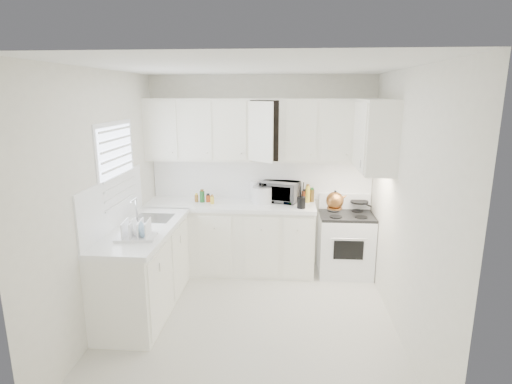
# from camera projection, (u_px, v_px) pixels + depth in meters

# --- Properties ---
(floor) EXTENTS (3.20, 3.20, 0.00)m
(floor) POSITION_uv_depth(u_px,v_px,m) (251.00, 321.00, 4.39)
(floor) COLOR silver
(floor) RESTS_ON ground
(ceiling) EXTENTS (3.20, 3.20, 0.00)m
(ceiling) POSITION_uv_depth(u_px,v_px,m) (250.00, 67.00, 3.78)
(ceiling) COLOR white
(ceiling) RESTS_ON ground
(wall_back) EXTENTS (3.00, 0.00, 3.00)m
(wall_back) POSITION_uv_depth(u_px,v_px,m) (261.00, 173.00, 5.64)
(wall_back) COLOR white
(wall_back) RESTS_ON ground
(wall_front) EXTENTS (3.00, 0.00, 3.00)m
(wall_front) POSITION_uv_depth(u_px,v_px,m) (226.00, 271.00, 2.54)
(wall_front) COLOR white
(wall_front) RESTS_ON ground
(wall_left) EXTENTS (0.00, 3.20, 3.20)m
(wall_left) POSITION_uv_depth(u_px,v_px,m) (104.00, 200.00, 4.20)
(wall_left) COLOR white
(wall_left) RESTS_ON ground
(wall_right) EXTENTS (0.00, 3.20, 3.20)m
(wall_right) POSITION_uv_depth(u_px,v_px,m) (405.00, 207.00, 3.97)
(wall_right) COLOR white
(wall_right) RESTS_ON ground
(window_blinds) EXTENTS (0.06, 0.96, 1.06)m
(window_blinds) POSITION_uv_depth(u_px,v_px,m) (118.00, 170.00, 4.48)
(window_blinds) COLOR white
(window_blinds) RESTS_ON wall_left
(lower_cabinets_back) EXTENTS (2.22, 0.60, 0.90)m
(lower_cabinets_back) POSITION_uv_depth(u_px,v_px,m) (231.00, 239.00, 5.58)
(lower_cabinets_back) COLOR white
(lower_cabinets_back) RESTS_ON floor
(lower_cabinets_left) EXTENTS (0.60, 1.60, 0.90)m
(lower_cabinets_left) POSITION_uv_depth(u_px,v_px,m) (145.00, 271.00, 4.57)
(lower_cabinets_left) COLOR white
(lower_cabinets_left) RESTS_ON floor
(countertop_back) EXTENTS (2.24, 0.64, 0.05)m
(countertop_back) POSITION_uv_depth(u_px,v_px,m) (230.00, 205.00, 5.46)
(countertop_back) COLOR white
(countertop_back) RESTS_ON lower_cabinets_back
(countertop_left) EXTENTS (0.64, 1.62, 0.05)m
(countertop_left) POSITION_uv_depth(u_px,v_px,m) (143.00, 230.00, 4.46)
(countertop_left) COLOR white
(countertop_left) RESTS_ON lower_cabinets_left
(backsplash_back) EXTENTS (2.98, 0.02, 0.55)m
(backsplash_back) POSITION_uv_depth(u_px,v_px,m) (261.00, 179.00, 5.65)
(backsplash_back) COLOR white
(backsplash_back) RESTS_ON wall_back
(backsplash_left) EXTENTS (0.02, 1.60, 0.55)m
(backsplash_left) POSITION_uv_depth(u_px,v_px,m) (114.00, 203.00, 4.41)
(backsplash_left) COLOR white
(backsplash_left) RESTS_ON wall_left
(upper_cabinets_back) EXTENTS (3.00, 0.33, 0.80)m
(upper_cabinets_back) POSITION_uv_depth(u_px,v_px,m) (260.00, 161.00, 5.43)
(upper_cabinets_back) COLOR white
(upper_cabinets_back) RESTS_ON wall_back
(upper_cabinets_right) EXTENTS (0.33, 0.90, 0.80)m
(upper_cabinets_right) POSITION_uv_depth(u_px,v_px,m) (373.00, 171.00, 4.73)
(upper_cabinets_right) COLOR white
(upper_cabinets_right) RESTS_ON wall_right
(sink) EXTENTS (0.42, 0.38, 0.30)m
(sink) POSITION_uv_depth(u_px,v_px,m) (152.00, 208.00, 4.77)
(sink) COLOR gray
(sink) RESTS_ON countertop_left
(stove) EXTENTS (0.69, 0.57, 1.06)m
(stove) POSITION_uv_depth(u_px,v_px,m) (346.00, 236.00, 5.45)
(stove) COLOR white
(stove) RESTS_ON floor
(tea_kettle) EXTENTS (0.30, 0.26, 0.25)m
(tea_kettle) POSITION_uv_depth(u_px,v_px,m) (335.00, 199.00, 5.18)
(tea_kettle) COLOR #935B28
(tea_kettle) RESTS_ON stove
(frying_pan) EXTENTS (0.38, 0.46, 0.04)m
(frying_pan) POSITION_uv_depth(u_px,v_px,m) (359.00, 201.00, 5.49)
(frying_pan) COLOR black
(frying_pan) RESTS_ON stove
(microwave) EXTENTS (0.54, 0.39, 0.33)m
(microwave) POSITION_uv_depth(u_px,v_px,m) (280.00, 189.00, 5.51)
(microwave) COLOR gray
(microwave) RESTS_ON countertop_back
(rice_cooker) EXTENTS (0.27, 0.27, 0.26)m
(rice_cooker) POSITION_uv_depth(u_px,v_px,m) (262.00, 194.00, 5.42)
(rice_cooker) COLOR white
(rice_cooker) RESTS_ON countertop_back
(paper_towel) EXTENTS (0.12, 0.12, 0.27)m
(paper_towel) POSITION_uv_depth(u_px,v_px,m) (255.00, 190.00, 5.58)
(paper_towel) COLOR white
(paper_towel) RESTS_ON countertop_back
(utensil_crock) EXTENTS (0.13, 0.13, 0.35)m
(utensil_crock) POSITION_uv_depth(u_px,v_px,m) (301.00, 195.00, 5.17)
(utensil_crock) COLOR black
(utensil_crock) RESTS_ON countertop_back
(dish_rack) EXTENTS (0.41, 0.33, 0.21)m
(dish_rack) POSITION_uv_depth(u_px,v_px,m) (136.00, 228.00, 4.11)
(dish_rack) COLOR white
(dish_rack) RESTS_ON countertop_left
(spice_left_0) EXTENTS (0.06, 0.06, 0.13)m
(spice_left_0) POSITION_uv_depth(u_px,v_px,m) (198.00, 195.00, 5.60)
(spice_left_0) COLOR #9A672A
(spice_left_0) RESTS_ON countertop_back
(spice_left_1) EXTENTS (0.06, 0.06, 0.13)m
(spice_left_1) POSITION_uv_depth(u_px,v_px,m) (202.00, 197.00, 5.50)
(spice_left_1) COLOR #20622A
(spice_left_1) RESTS_ON countertop_back
(spice_left_2) EXTENTS (0.06, 0.06, 0.13)m
(spice_left_2) POSITION_uv_depth(u_px,v_px,m) (209.00, 196.00, 5.59)
(spice_left_2) COLOR #B14217
(spice_left_2) RESTS_ON countertop_back
(spice_left_3) EXTENTS (0.06, 0.06, 0.13)m
(spice_left_3) POSITION_uv_depth(u_px,v_px,m) (213.00, 197.00, 5.49)
(spice_left_3) COLOR yellow
(spice_left_3) RESTS_ON countertop_back
(sauce_right_0) EXTENTS (0.06, 0.06, 0.19)m
(sauce_right_0) POSITION_uv_depth(u_px,v_px,m) (304.00, 194.00, 5.52)
(sauce_right_0) COLOR #B14217
(sauce_right_0) RESTS_ON countertop_back
(sauce_right_1) EXTENTS (0.06, 0.06, 0.19)m
(sauce_right_1) POSITION_uv_depth(u_px,v_px,m) (308.00, 196.00, 5.46)
(sauce_right_1) COLOR yellow
(sauce_right_1) RESTS_ON countertop_back
(sauce_right_2) EXTENTS (0.06, 0.06, 0.19)m
(sauce_right_2) POSITION_uv_depth(u_px,v_px,m) (312.00, 195.00, 5.51)
(sauce_right_2) COLOR brown
(sauce_right_2) RESTS_ON countertop_back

